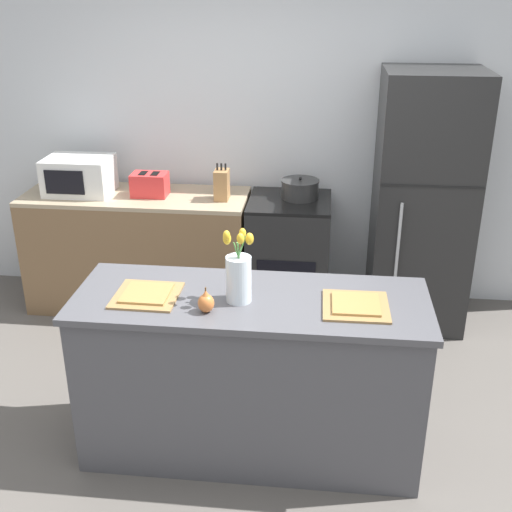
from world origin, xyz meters
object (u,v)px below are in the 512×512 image
(flower_vase, at_px, (239,275))
(knife_block, at_px, (222,185))
(cooking_pot, at_px, (300,189))
(stove_range, at_px, (289,257))
(plate_setting_left, at_px, (147,295))
(pear_figurine, at_px, (206,302))
(refrigerator, at_px, (423,203))
(plate_setting_right, at_px, (356,305))
(microwave, at_px, (79,175))
(toaster, at_px, (150,185))

(flower_vase, relative_size, knife_block, 1.42)
(cooking_pot, bearing_deg, stove_range, -140.60)
(plate_setting_left, bearing_deg, pear_figurine, -20.90)
(refrigerator, height_order, plate_setting_right, refrigerator)
(stove_range, height_order, refrigerator, refrigerator)
(plate_setting_left, bearing_deg, cooking_pot, 67.86)
(microwave, bearing_deg, refrigerator, 0.03)
(flower_vase, bearing_deg, cooking_pot, 82.44)
(plate_setting_right, bearing_deg, refrigerator, 72.20)
(refrigerator, relative_size, microwave, 3.85)
(pear_figurine, bearing_deg, cooking_pot, 78.71)
(plate_setting_right, bearing_deg, toaster, 131.80)
(plate_setting_right, bearing_deg, plate_setting_left, 180.00)
(pear_figurine, bearing_deg, flower_vase, 43.46)
(plate_setting_left, height_order, microwave, microwave)
(stove_range, distance_m, cooking_pot, 0.53)
(toaster, height_order, microwave, microwave)
(stove_range, bearing_deg, flower_vase, -95.40)
(flower_vase, distance_m, knife_block, 1.63)
(refrigerator, bearing_deg, toaster, -179.67)
(plate_setting_left, distance_m, knife_block, 1.61)
(refrigerator, distance_m, plate_setting_right, 1.73)
(toaster, bearing_deg, stove_range, 0.59)
(stove_range, bearing_deg, pear_figurine, -99.46)
(plate_setting_right, xyz_separation_m, cooking_pot, (-0.35, 1.70, 0.04))
(plate_setting_right, bearing_deg, knife_block, 119.72)
(cooking_pot, relative_size, microwave, 0.58)
(flower_vase, xyz_separation_m, pear_figurine, (-0.14, -0.13, -0.09))
(pear_figurine, bearing_deg, microwave, 125.94)
(plate_setting_left, relative_size, microwave, 0.68)
(plate_setting_left, bearing_deg, flower_vase, 0.93)
(pear_figurine, bearing_deg, stove_range, 80.54)
(microwave, bearing_deg, flower_vase, -48.99)
(stove_range, distance_m, toaster, 1.17)
(stove_range, distance_m, microwave, 1.68)
(toaster, bearing_deg, knife_block, -2.85)
(plate_setting_left, height_order, cooking_pot, cooking_pot)
(refrigerator, height_order, pear_figurine, refrigerator)
(refrigerator, xyz_separation_m, microwave, (-2.53, -0.00, 0.12))
(plate_setting_left, relative_size, toaster, 1.16)
(flower_vase, bearing_deg, toaster, 118.51)
(plate_setting_right, height_order, microwave, microwave)
(knife_block, bearing_deg, flower_vase, -78.00)
(refrigerator, relative_size, plate_setting_right, 5.69)
(flower_vase, height_order, knife_block, flower_vase)
(flower_vase, distance_m, pear_figurine, 0.21)
(pear_figurine, distance_m, toaster, 1.91)
(cooking_pot, xyz_separation_m, microwave, (-1.65, -0.06, 0.07))
(refrigerator, distance_m, flower_vase, 1.98)
(refrigerator, bearing_deg, cooking_pot, 176.32)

